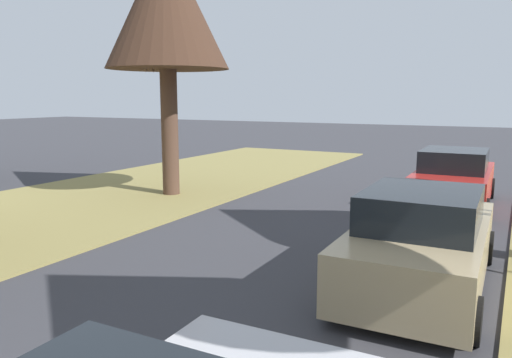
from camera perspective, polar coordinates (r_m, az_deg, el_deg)
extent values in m
cylinder|color=#4E3629|center=(15.11, -9.86, 5.26)|extent=(0.50, 0.50, 3.71)
cone|color=#3F291D|center=(15.31, -10.27, 19.22)|extent=(3.58, 3.58, 3.70)
cylinder|color=#4E3629|center=(15.54, -10.47, 13.98)|extent=(0.81, 0.93, 1.11)
cylinder|color=#4E3629|center=(15.58, -11.20, 14.40)|extent=(0.60, 1.21, 1.35)
cube|color=tan|center=(8.24, 18.46, -7.72)|extent=(1.88, 4.43, 0.85)
cube|color=black|center=(7.86, 18.47, -3.23)|extent=(1.63, 2.05, 0.56)
cylinder|color=black|center=(10.03, 14.94, -6.25)|extent=(0.21, 0.60, 0.60)
cylinder|color=black|center=(9.83, 24.95, -7.13)|extent=(0.21, 0.60, 0.60)
cylinder|color=black|center=(7.00, 8.89, -12.92)|extent=(0.21, 0.60, 0.60)
cylinder|color=black|center=(6.71, 23.60, -14.62)|extent=(0.21, 0.60, 0.60)
cube|color=red|center=(14.58, 21.70, -0.61)|extent=(1.88, 4.43, 0.85)
cube|color=black|center=(14.27, 21.78, 2.04)|extent=(1.63, 2.05, 0.56)
cylinder|color=black|center=(16.34, 19.21, -0.49)|extent=(0.21, 0.60, 0.60)
cylinder|color=black|center=(16.20, 25.30, -0.96)|extent=(0.21, 0.60, 0.60)
cylinder|color=black|center=(13.14, 17.11, -2.68)|extent=(0.21, 0.60, 0.60)
cylinder|color=black|center=(12.96, 24.70, -3.29)|extent=(0.21, 0.60, 0.60)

